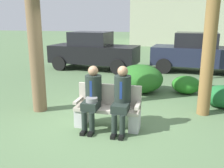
% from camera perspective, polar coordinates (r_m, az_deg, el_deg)
% --- Properties ---
extents(ground_plane, '(80.00, 80.00, 0.00)m').
position_cam_1_polar(ground_plane, '(5.49, -3.47, -9.40)').
color(ground_plane, '#537049').
extents(park_bench, '(1.36, 0.44, 0.90)m').
position_cam_1_polar(park_bench, '(5.30, -0.92, -5.69)').
color(park_bench, '#B7AD9E').
rests_on(park_bench, ground).
extents(seated_man_left, '(0.34, 0.72, 1.31)m').
position_cam_1_polar(seated_man_left, '(5.16, -4.52, -2.40)').
color(seated_man_left, '#1E2823').
rests_on(seated_man_left, ground).
extents(seated_man_right, '(0.34, 0.72, 1.33)m').
position_cam_1_polar(seated_man_right, '(5.01, 2.20, -2.70)').
color(seated_man_right, '#1E2823').
rests_on(seated_man_right, ground).
extents(shrub_near_bench, '(1.39, 1.28, 0.87)m').
position_cam_1_polar(shrub_near_bench, '(7.83, 6.44, 1.22)').
color(shrub_near_bench, '#256020').
rests_on(shrub_near_bench, ground).
extents(shrub_mid_lawn, '(0.90, 0.83, 0.56)m').
position_cam_1_polar(shrub_mid_lawn, '(7.12, 23.70, -2.58)').
color(shrub_mid_lawn, '#1E652F').
rests_on(shrub_mid_lawn, ground).
extents(shrub_far_lawn, '(0.86, 0.79, 0.54)m').
position_cam_1_polar(shrub_far_lawn, '(8.04, 16.48, -0.15)').
color(shrub_far_lawn, '#246C1F').
rests_on(shrub_far_lawn, ground).
extents(parked_car_near, '(4.01, 1.97, 1.68)m').
position_cam_1_polar(parked_car_near, '(11.42, -4.23, 7.52)').
color(parked_car_near, black).
rests_on(parked_car_near, ground).
extents(parked_car_far, '(4.02, 1.98, 1.68)m').
position_cam_1_polar(parked_car_far, '(11.35, 19.00, 6.72)').
color(parked_car_far, '#1E2338').
rests_on(parked_car_far, ground).
extents(street_lamp, '(0.24, 0.24, 3.40)m').
position_cam_1_polar(street_lamp, '(10.08, 21.55, 12.83)').
color(street_lamp, black).
rests_on(street_lamp, ground).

